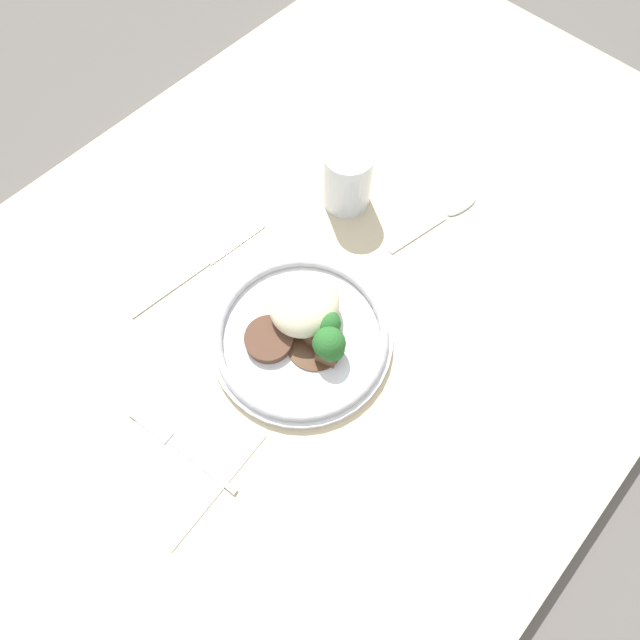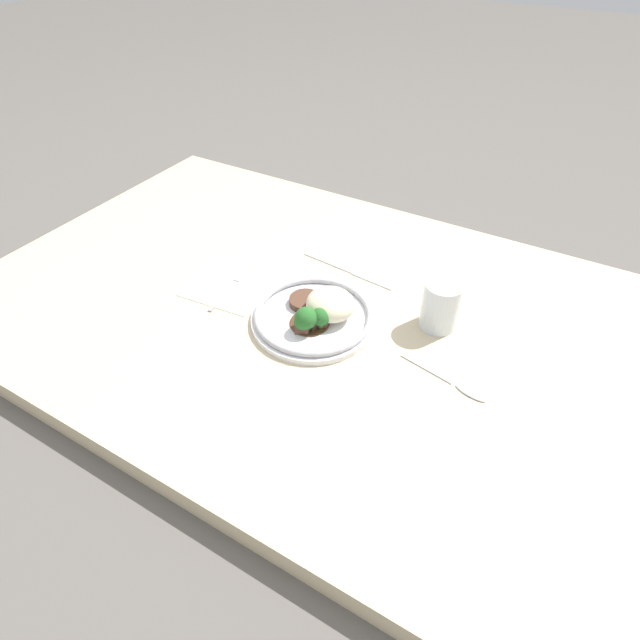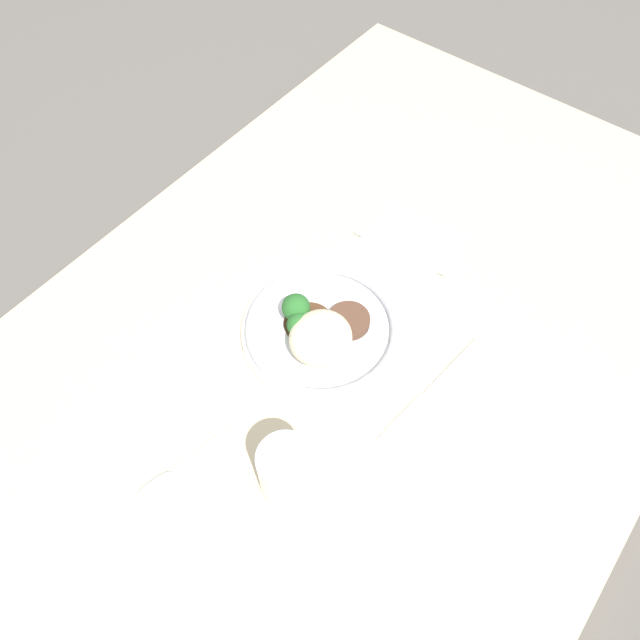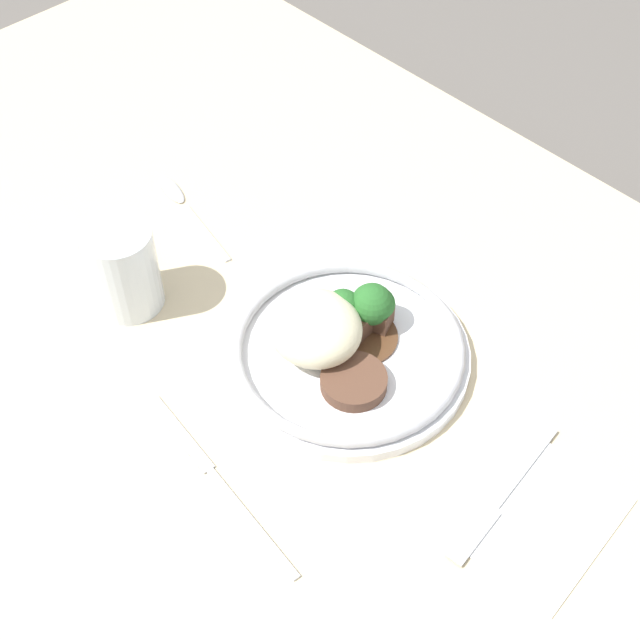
{
  "view_description": "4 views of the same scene",
  "coord_description": "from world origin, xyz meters",
  "px_view_note": "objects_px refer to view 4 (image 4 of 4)",
  "views": [
    {
      "loc": [
        -0.19,
        -0.23,
        0.68
      ],
      "look_at": [
        0.0,
        -0.05,
        0.1
      ],
      "focal_mm": 28.0,
      "sensor_mm": 36.0,
      "label": 1
    },
    {
      "loc": [
        0.36,
        -0.68,
        0.7
      ],
      "look_at": [
        0.01,
        -0.07,
        0.08
      ],
      "focal_mm": 28.0,
      "sensor_mm": 36.0,
      "label": 2
    },
    {
      "loc": [
        0.38,
        0.27,
        0.86
      ],
      "look_at": [
        -0.02,
        -0.04,
        0.09
      ],
      "focal_mm": 35.0,
      "sensor_mm": 36.0,
      "label": 3
    },
    {
      "loc": [
        -0.4,
        0.36,
        0.76
      ],
      "look_at": [
        0.01,
        -0.03,
        0.1
      ],
      "focal_mm": 50.0,
      "sensor_mm": 36.0,
      "label": 4
    }
  ],
  "objects_px": {
    "fork": "(496,505)",
    "spoon": "(180,200)",
    "plate": "(342,342)",
    "knife": "(214,475)",
    "juice_glass": "(124,272)"
  },
  "relations": [
    {
      "from": "juice_glass",
      "to": "fork",
      "type": "distance_m",
      "value": 0.44
    },
    {
      "from": "plate",
      "to": "fork",
      "type": "xyz_separation_m",
      "value": [
        -0.22,
        0.02,
        -0.02
      ]
    },
    {
      "from": "knife",
      "to": "plate",
      "type": "bearing_deg",
      "value": -78.46
    },
    {
      "from": "knife",
      "to": "spoon",
      "type": "xyz_separation_m",
      "value": [
        0.32,
        -0.21,
        0.0
      ]
    },
    {
      "from": "fork",
      "to": "knife",
      "type": "relative_size",
      "value": 0.74
    },
    {
      "from": "fork",
      "to": "spoon",
      "type": "bearing_deg",
      "value": -102.27
    },
    {
      "from": "plate",
      "to": "knife",
      "type": "xyz_separation_m",
      "value": [
        -0.02,
        0.18,
        -0.02
      ]
    },
    {
      "from": "fork",
      "to": "juice_glass",
      "type": "bearing_deg",
      "value": -85.26
    },
    {
      "from": "plate",
      "to": "fork",
      "type": "bearing_deg",
      "value": 174.49
    },
    {
      "from": "fork",
      "to": "knife",
      "type": "height_order",
      "value": "fork"
    },
    {
      "from": "plate",
      "to": "juice_glass",
      "type": "xyz_separation_m",
      "value": [
        0.21,
        0.11,
        0.02
      ]
    },
    {
      "from": "spoon",
      "to": "fork",
      "type": "bearing_deg",
      "value": -173.91
    },
    {
      "from": "plate",
      "to": "juice_glass",
      "type": "distance_m",
      "value": 0.24
    },
    {
      "from": "fork",
      "to": "spoon",
      "type": "relative_size",
      "value": 1.02
    },
    {
      "from": "juice_glass",
      "to": "fork",
      "type": "xyz_separation_m",
      "value": [
        -0.43,
        -0.09,
        -0.04
      ]
    }
  ]
}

